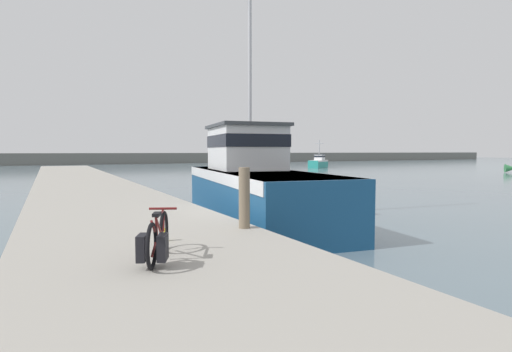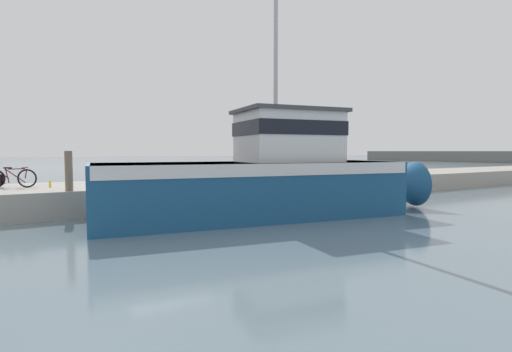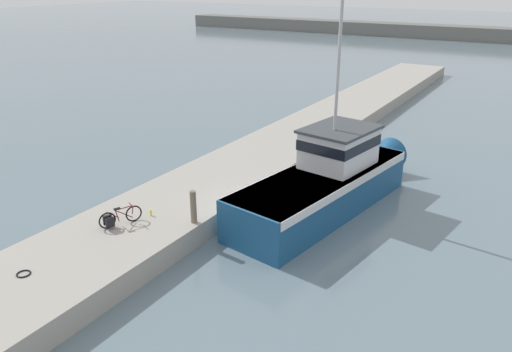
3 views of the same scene
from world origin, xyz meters
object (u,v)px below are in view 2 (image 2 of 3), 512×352
object	(u,v)px
bicycle_touring	(7,178)
mooring_post	(69,171)
fishing_boat_main	(270,176)
water_bottle_on_curb	(50,184)

from	to	relation	value
bicycle_touring	mooring_post	world-z (taller)	mooring_post
fishing_boat_main	bicycle_touring	bearing A→B (deg)	-116.84
fishing_boat_main	mooring_post	xyz separation A→B (m)	(-3.10, -5.76, 0.18)
fishing_boat_main	water_bottle_on_curb	distance (m)	7.92
bicycle_touring	water_bottle_on_curb	bearing A→B (deg)	93.53
fishing_boat_main	mooring_post	bearing A→B (deg)	-109.48
fishing_boat_main	water_bottle_on_curb	xyz separation A→B (m)	(-4.91, -6.20, -0.35)
mooring_post	water_bottle_on_curb	world-z (taller)	mooring_post
water_bottle_on_curb	bicycle_touring	bearing A→B (deg)	-110.06
fishing_boat_main	mooring_post	world-z (taller)	fishing_boat_main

